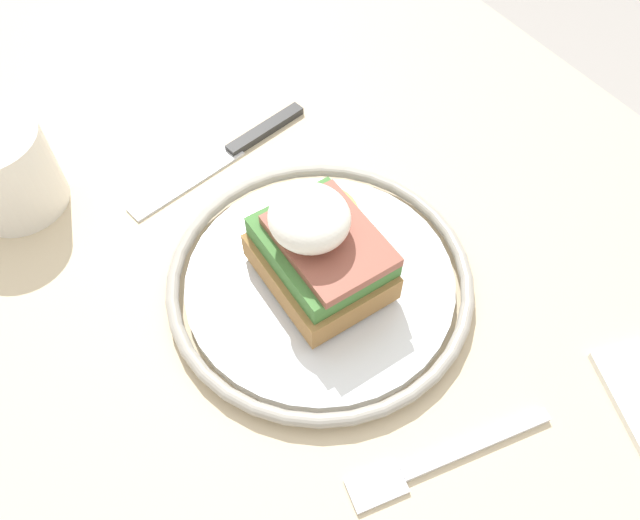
# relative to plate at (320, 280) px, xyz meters

# --- Properties ---
(ground_plane) EXTENTS (6.00, 6.00, 0.00)m
(ground_plane) POSITION_rel_plate_xyz_m (-0.02, -0.03, -0.76)
(ground_plane) COLOR #9E9993
(dining_table) EXTENTS (1.13, 0.64, 0.75)m
(dining_table) POSITION_rel_plate_xyz_m (-0.02, -0.03, -0.13)
(dining_table) COLOR #C6B28E
(dining_table) RESTS_ON ground_plane
(plate) EXTENTS (0.23, 0.23, 0.02)m
(plate) POSITION_rel_plate_xyz_m (0.00, 0.00, 0.00)
(plate) COLOR silver
(plate) RESTS_ON dining_table
(sandwich) EXTENTS (0.13, 0.10, 0.08)m
(sandwich) POSITION_rel_plate_xyz_m (0.00, -0.00, 0.04)
(sandwich) COLOR #9E703D
(sandwich) RESTS_ON plate
(fork) EXTENTS (0.04, 0.14, 0.00)m
(fork) POSITION_rel_plate_xyz_m (-0.15, 0.01, -0.01)
(fork) COLOR silver
(fork) RESTS_ON dining_table
(knife) EXTENTS (0.05, 0.19, 0.01)m
(knife) POSITION_rel_plate_xyz_m (0.16, -0.01, -0.01)
(knife) COLOR #2D2D2D
(knife) RESTS_ON dining_table
(cup) EXTENTS (0.08, 0.08, 0.07)m
(cup) POSITION_rel_plate_xyz_m (0.21, 0.16, 0.03)
(cup) COLOR white
(cup) RESTS_ON dining_table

